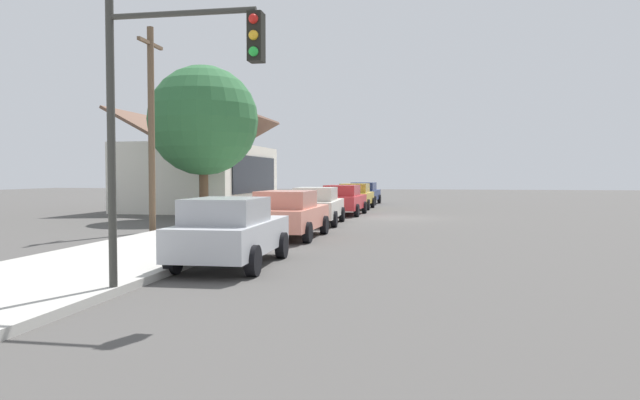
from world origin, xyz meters
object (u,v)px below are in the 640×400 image
Objects in this scene: car_coral at (289,214)px; fire_hydrant_red at (214,232)px; car_cherry at (343,200)px; car_navy at (364,193)px; shade_tree at (203,121)px; traffic_light_main at (168,93)px; car_mustard at (356,196)px; utility_pole_wooden at (151,125)px; car_ivory at (317,205)px; car_silver at (231,231)px.

fire_hydrant_red is at bearing 157.06° from car_coral.
car_navy is at bearing 2.50° from car_cherry.
shade_tree is 1.41× the size of traffic_light_main.
car_mustard is 0.59× the size of shade_tree.
shade_tree is 0.98× the size of utility_pole_wooden.
shade_tree is at bearing 149.10° from car_mustard.
car_ivory is 15.54m from traffic_light_main.
utility_pole_wooden is at bearing 162.43° from car_mustard.
shade_tree reaches higher than car_ivory.
car_coral is at bearing 178.72° from car_ivory.
car_silver is at bearing -155.99° from shade_tree.
car_cherry is 14.94m from fire_hydrant_red.
car_coral is 3.53m from fire_hydrant_red.
car_coral reaches higher than fire_hydrant_red.
shade_tree is (7.58, 6.01, 3.89)m from car_coral.
car_ivory is at bearing -0.53° from car_silver.
car_ivory is at bearing -179.91° from car_mustard.
shade_tree reaches higher than car_cherry.
car_ivory and car_navy have the same top height.
utility_pole_wooden reaches higher than car_silver.
utility_pole_wooden reaches higher than car_navy.
car_silver is at bearing -178.32° from car_cherry.
utility_pole_wooden is at bearing 128.44° from car_ivory.
car_mustard is at bearing -1.55° from car_silver.
car_mustard is at bearing 0.38° from car_coral.
car_silver is 6.21× the size of fire_hydrant_red.
car_silver is at bearing 178.71° from car_ivory.
car_ivory is 17.77m from car_navy.
car_navy is at bearing 1.89° from car_mustard.
fire_hydrant_red is at bearing 14.38° from traffic_light_main.
car_coral is 17.37m from car_mustard.
utility_pole_wooden reaches higher than fire_hydrant_red.
fire_hydrant_red is (-20.59, 1.55, -0.32)m from car_mustard.
car_mustard is at bearing -3.32° from car_ivory.
utility_pole_wooden reaches higher than car_cherry.
car_navy is 0.63× the size of shade_tree.
car_coral is 6.40× the size of fire_hydrant_red.
fire_hydrant_red is at bearing 169.24° from car_ivory.
fire_hydrant_red is (-14.86, 1.59, -0.32)m from car_cherry.
car_mustard is 6.00m from car_navy.
utility_pole_wooden is (10.73, 5.66, 0.44)m from traffic_light_main.
traffic_light_main is (-15.30, -0.34, 2.67)m from car_ivory.
fire_hydrant_red is (-10.79, -4.59, -4.21)m from shade_tree.
car_silver is at bearing -177.66° from car_navy.
car_silver is 23.52m from car_mustard.
traffic_light_main is at bearing -160.09° from shade_tree.
car_coral and car_mustard have the same top height.
car_ivory is 8.93m from fire_hydrant_red.
car_silver is 17.78m from car_cherry.
car_silver is 11.75m from car_ivory.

